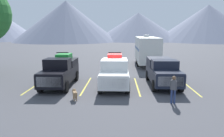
{
  "coord_description": "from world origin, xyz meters",
  "views": [
    {
      "loc": [
        0.6,
        -16.27,
        4.3
      ],
      "look_at": [
        0.0,
        1.0,
        1.2
      ],
      "focal_mm": 34.24,
      "sensor_mm": 36.0,
      "label": 1
    }
  ],
  "objects": [
    {
      "name": "lot_stripe_d",
      "position": [
        6.0,
        0.0,
        0.0
      ],
      "size": [
        0.12,
        5.5,
        0.01
      ],
      "primitive_type": "cube",
      "color": "gold",
      "rests_on": "ground"
    },
    {
      "name": "lot_stripe_b",
      "position": [
        -2.0,
        0.0,
        0.0
      ],
      "size": [
        0.12,
        5.5,
        0.01
      ],
      "primitive_type": "cube",
      "color": "gold",
      "rests_on": "ground"
    },
    {
      "name": "pickup_truck_a",
      "position": [
        -4.01,
        -0.02,
        1.19
      ],
      "size": [
        2.07,
        5.36,
        2.56
      ],
      "color": "black",
      "rests_on": "ground"
    },
    {
      "name": "lot_stripe_a",
      "position": [
        -6.0,
        0.0,
        0.0
      ],
      "size": [
        0.12,
        5.5,
        0.01
      ],
      "primitive_type": "cube",
      "color": "gold",
      "rests_on": "ground"
    },
    {
      "name": "lot_stripe_c",
      "position": [
        2.0,
        0.0,
        0.0
      ],
      "size": [
        0.12,
        5.5,
        0.01
      ],
      "primitive_type": "cube",
      "color": "gold",
      "rests_on": "ground"
    },
    {
      "name": "pickup_truck_b",
      "position": [
        0.23,
        0.02,
        1.18
      ],
      "size": [
        2.19,
        5.54,
        2.58
      ],
      "color": "white",
      "rests_on": "ground"
    },
    {
      "name": "ground_plane",
      "position": [
        0.0,
        0.0,
        0.0
      ],
      "size": [
        240.0,
        240.0,
        0.0
      ],
      "primitive_type": "plane",
      "color": "#47474C"
    },
    {
      "name": "person_a",
      "position": [
        3.79,
        -4.01,
        0.97
      ],
      "size": [
        0.36,
        0.26,
        1.68
      ],
      "color": "navy",
      "rests_on": "ground"
    },
    {
      "name": "dog",
      "position": [
        -2.19,
        -3.47,
        0.43
      ],
      "size": [
        0.44,
        0.83,
        0.65
      ],
      "color": "olive",
      "rests_on": "ground"
    },
    {
      "name": "camper_trailer_a",
      "position": [
        3.98,
        10.01,
        1.98
      ],
      "size": [
        2.59,
        8.47,
        3.76
      ],
      "color": "silver",
      "rests_on": "ground"
    },
    {
      "name": "pickup_truck_c",
      "position": [
        4.02,
        0.44,
        1.13
      ],
      "size": [
        2.13,
        5.34,
        2.09
      ],
      "color": "black",
      "rests_on": "ground"
    },
    {
      "name": "mountain_ridge",
      "position": [
        0.6,
        72.22,
        7.33
      ],
      "size": [
        147.69,
        48.56,
        15.95
      ],
      "color": "gray",
      "rests_on": "ground"
    }
  ]
}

